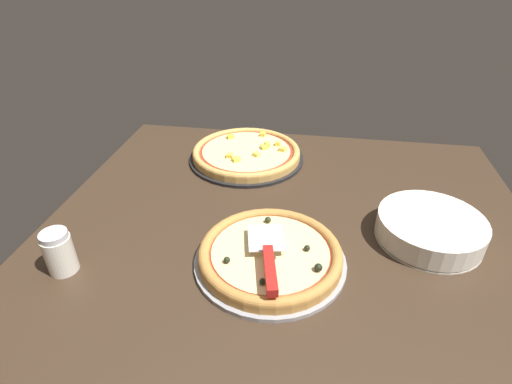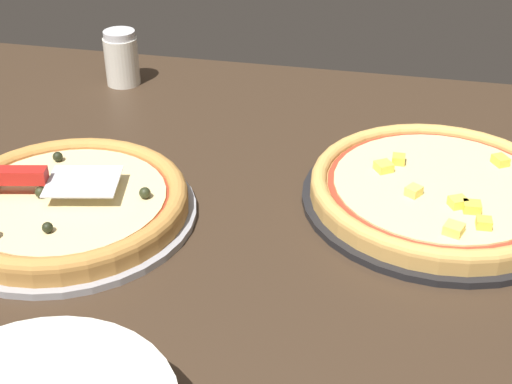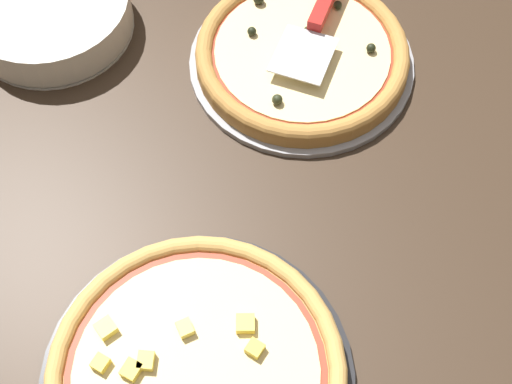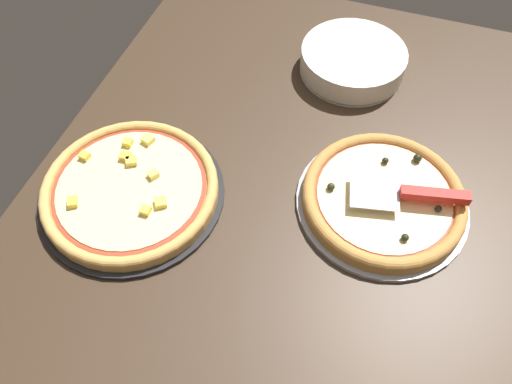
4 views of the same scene
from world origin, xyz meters
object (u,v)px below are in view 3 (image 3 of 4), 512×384
Objects in this scene: pizza_front at (302,54)px; pizza_back at (196,374)px; serving_spatula at (321,11)px; plate_stack at (50,14)px.

pizza_front is 0.91× the size of pizza_back.
serving_spatula is 42.84cm from plate_stack.
serving_spatula is (0.49, -6.28, 3.36)cm from pizza_front.
plate_stack is (52.22, -34.57, 0.59)cm from pizza_back.
pizza_front is at bearing 94.43° from serving_spatula.
serving_spatula reaches higher than plate_stack.
serving_spatula is (15.03, -55.65, 3.43)cm from pizza_back.
pizza_front is 51.47cm from pizza_back.
plate_stack reaches higher than pizza_back.
serving_spatula is at bearing -74.89° from pizza_back.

